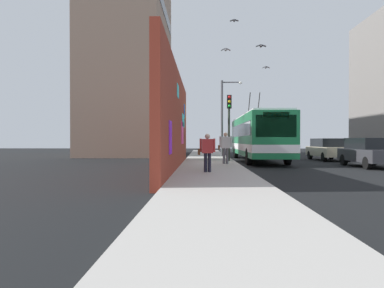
{
  "coord_description": "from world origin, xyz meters",
  "views": [
    {
      "loc": [
        -20.35,
        2.06,
        1.46
      ],
      "look_at": [
        -0.52,
        2.64,
        1.24
      ],
      "focal_mm": 32.16,
      "sensor_mm": 36.0,
      "label": 1
    }
  ],
  "objects": [
    {
      "name": "pedestrian_near_wall",
      "position": [
        -6.27,
        1.85,
        1.06
      ],
      "size": [
        0.22,
        0.72,
        1.57
      ],
      "color": "#1E1E2D",
      "rests_on": "sidewalk_slab"
    },
    {
      "name": "street_lamp",
      "position": [
        7.51,
        0.25,
        3.7
      ],
      "size": [
        0.44,
        1.72,
        6.14
      ],
      "color": "#4C4C51",
      "rests_on": "sidewalk_slab"
    },
    {
      "name": "flying_pigeons",
      "position": [
        1.06,
        -0.75,
        7.25
      ],
      "size": [
        6.5,
        3.84,
        2.76
      ],
      "color": "slate"
    },
    {
      "name": "parked_car_champagne",
      "position": [
        4.67,
        -7.0,
        0.83
      ],
      "size": [
        4.58,
        1.82,
        1.58
      ],
      "color": "#C6B793",
      "rests_on": "ground_plane"
    },
    {
      "name": "traffic_light",
      "position": [
        1.39,
        0.35,
        2.96
      ],
      "size": [
        0.49,
        0.28,
        4.17
      ],
      "color": "#2D382D",
      "rests_on": "sidewalk_slab"
    },
    {
      "name": "sidewalk_slab",
      "position": [
        0.0,
        1.6,
        0.07
      ],
      "size": [
        48.0,
        3.2,
        0.15
      ],
      "primitive_type": "cube",
      "color": "#ADA8A0",
      "rests_on": "ground_plane"
    },
    {
      "name": "ground_plane",
      "position": [
        0.0,
        0.0,
        0.0
      ],
      "size": [
        80.0,
        80.0,
        0.0
      ],
      "primitive_type": "plane",
      "color": "black"
    },
    {
      "name": "graffiti_wall",
      "position": [
        -3.41,
        3.35,
        2.42
      ],
      "size": [
        15.15,
        0.32,
        4.84
      ],
      "color": "maroon",
      "rests_on": "ground_plane"
    },
    {
      "name": "pedestrian_at_curb",
      "position": [
        -1.3,
        0.76,
        1.18
      ],
      "size": [
        0.23,
        0.77,
        1.74
      ],
      "color": "#595960",
      "rests_on": "sidewalk_slab"
    },
    {
      "name": "parked_car_dark_gray",
      "position": [
        -1.62,
        -7.0,
        0.83
      ],
      "size": [
        4.28,
        1.9,
        1.58
      ],
      "color": "#38383D",
      "rests_on": "ground_plane"
    },
    {
      "name": "city_bus",
      "position": [
        3.66,
        -1.8,
        1.76
      ],
      "size": [
        12.03,
        2.53,
        4.94
      ],
      "color": "#19723F",
      "rests_on": "ground_plane"
    },
    {
      "name": "building_far_left",
      "position": [
        13.5,
        9.2,
        8.85
      ],
      "size": [
        12.89,
        7.06,
        17.7
      ],
      "color": "gray",
      "rests_on": "ground_plane"
    }
  ]
}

